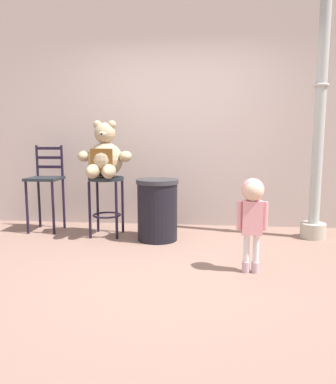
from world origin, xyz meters
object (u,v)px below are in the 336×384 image
at_px(bar_stool_with_teddy, 106,193).
at_px(child_walking, 253,205).
at_px(teddy_bear, 105,157).
at_px(trash_bin, 157,210).
at_px(bar_chair_empty, 46,183).
at_px(lamppost, 319,133).

bearing_deg(bar_stool_with_teddy, child_walking, -34.79).
bearing_deg(child_walking, teddy_bear, -34.22).
distance_m(teddy_bear, trash_bin, 0.89).
bearing_deg(trash_bin, bar_stool_with_teddy, 167.54).
distance_m(bar_stool_with_teddy, teddy_bear, 0.44).
relative_size(trash_bin, bar_chair_empty, 0.65).
bearing_deg(lamppost, bar_stool_with_teddy, -177.20).
height_order(bar_stool_with_teddy, lamppost, lamppost).
xyz_separation_m(bar_stool_with_teddy, lamppost, (2.49, 0.12, 0.71)).
bearing_deg(teddy_bear, child_walking, -33.97).
bearing_deg(lamppost, child_walking, -125.79).
bearing_deg(bar_chair_empty, child_walking, -27.77).
relative_size(teddy_bear, bar_chair_empty, 0.61).
height_order(child_walking, bar_chair_empty, bar_chair_empty).
relative_size(bar_stool_with_teddy, teddy_bear, 1.08).
xyz_separation_m(trash_bin, bar_chair_empty, (-1.48, 0.31, 0.26)).
bearing_deg(teddy_bear, bar_chair_empty, 166.20).
relative_size(bar_stool_with_teddy, child_walking, 0.86).
bearing_deg(lamppost, bar_chair_empty, 179.13).
relative_size(bar_stool_with_teddy, lamppost, 0.23).
height_order(child_walking, lamppost, lamppost).
height_order(bar_stool_with_teddy, child_walking, child_walking).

